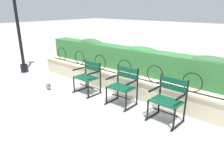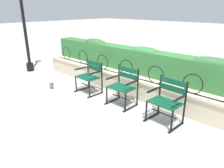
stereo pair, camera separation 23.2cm
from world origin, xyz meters
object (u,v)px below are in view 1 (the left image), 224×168
at_px(park_chair_right, 168,99).
at_px(lamppost, 17,17).
at_px(park_chair_left, 88,76).
at_px(park_chair_centre, 123,85).
at_px(pigeon_near_chairs, 48,86).

height_order(park_chair_right, lamppost, lamppost).
bearing_deg(park_chair_left, park_chair_centre, 1.67).
bearing_deg(park_chair_centre, lamppost, -177.27).
relative_size(park_chair_centre, pigeon_near_chairs, 3.08).
bearing_deg(park_chair_left, park_chair_right, 0.08).
relative_size(park_chair_left, park_chair_centre, 0.94).
bearing_deg(lamppost, pigeon_near_chairs, -11.38).
bearing_deg(park_chair_right, park_chair_centre, 178.51).
height_order(pigeon_near_chairs, lamppost, lamppost).
bearing_deg(lamppost, park_chair_centre, 2.73).
xyz_separation_m(park_chair_centre, park_chair_right, (1.15, -0.03, -0.00)).
distance_m(park_chair_centre, pigeon_near_chairs, 2.24).
relative_size(park_chair_left, pigeon_near_chairs, 2.89).
relative_size(park_chair_right, pigeon_near_chairs, 3.06).
relative_size(park_chair_centre, lamppost, 0.25).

